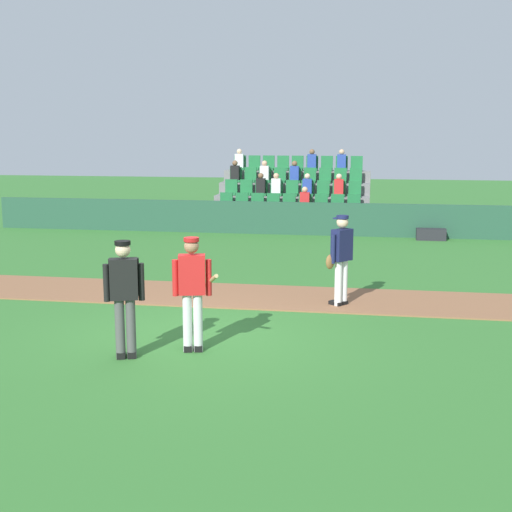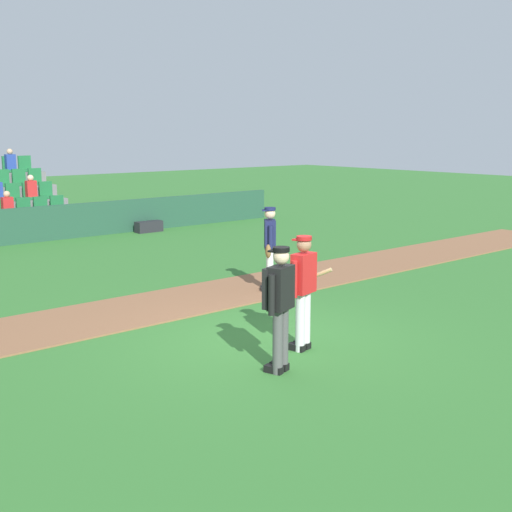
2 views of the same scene
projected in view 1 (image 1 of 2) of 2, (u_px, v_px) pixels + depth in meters
name	position (u px, v px, depth m)	size (l,w,h in m)	color
ground_plane	(193.00, 339.00, 11.06)	(80.00, 80.00, 0.00)	#33702D
infield_dirt_path	(230.00, 295.00, 13.95)	(28.00, 2.07, 0.03)	brown
dugout_fence	(285.00, 218.00, 22.36)	(20.00, 0.16, 1.07)	#234C38
stadium_bleachers	(293.00, 204.00, 24.56)	(5.55, 3.80, 2.70)	slate
batter_red_jersey	(193.00, 289.00, 10.25)	(0.74, 0.72, 1.76)	silver
umpire_home_plate	(124.00, 292.00, 9.95)	(0.56, 0.40, 1.76)	#4C4C4C
runner_navy_jersey	(341.00, 257.00, 12.95)	(0.52, 0.54, 1.76)	white
equipment_bag	(431.00, 234.00, 21.22)	(0.90, 0.36, 0.36)	#232328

